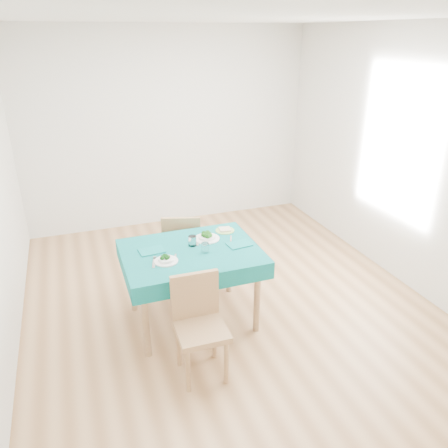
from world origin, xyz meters
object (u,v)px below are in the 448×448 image
object	(u,v)px
chair_near	(201,324)
bowl_near	(166,259)
table	(192,286)
side_plate	(225,230)
chair_far	(183,241)
bowl_far	(207,236)

from	to	relation	value
chair_near	bowl_near	world-z (taller)	chair_near
chair_near	table	bearing A→B (deg)	80.99
bowl_near	side_plate	xyz separation A→B (m)	(0.70, 0.43, -0.03)
table	chair_far	world-z (taller)	chair_far
chair_near	side_plate	world-z (taller)	chair_near
chair_near	side_plate	distance (m)	1.21
chair_near	side_plate	bearing A→B (deg)	62.35
chair_far	bowl_far	world-z (taller)	chair_far
chair_far	bowl_far	xyz separation A→B (m)	(0.10, -0.56, 0.29)
bowl_near	side_plate	distance (m)	0.82
chair_far	bowl_far	distance (m)	0.64
side_plate	bowl_far	bearing A→B (deg)	-152.24
chair_near	chair_far	xyz separation A→B (m)	(0.25, 1.47, 0.01)
chair_near	bowl_near	size ratio (longest dim) A/B	4.71
table	side_plate	xyz separation A→B (m)	(0.44, 0.30, 0.38)
chair_far	bowl_near	size ratio (longest dim) A/B	4.84
chair_near	bowl_near	distance (m)	0.68
table	bowl_near	bearing A→B (deg)	-152.87
bowl_near	bowl_far	xyz separation A→B (m)	(0.47, 0.31, 0.01)
chair_far	side_plate	size ratio (longest dim) A/B	5.35
bowl_far	chair_near	bearing A→B (deg)	-110.89
chair_far	bowl_far	size ratio (longest dim) A/B	4.12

